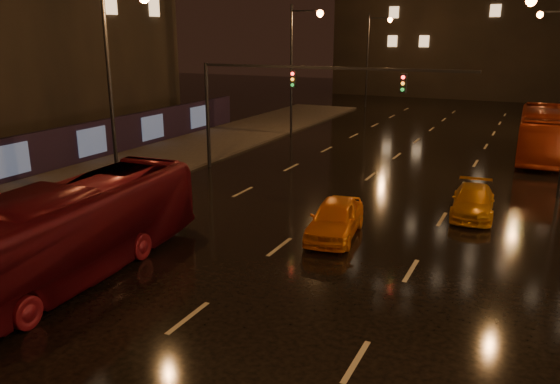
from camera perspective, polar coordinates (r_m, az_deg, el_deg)
name	(u,v)px	position (r m, az deg, el deg)	size (l,w,h in m)	color
ground	(360,185)	(29.72, 8.37, 0.78)	(140.00, 140.00, 0.00)	black
sidewalk_left	(102,177)	(32.28, -18.07, 1.51)	(7.00, 70.00, 0.15)	#38332D
hoarding_left	(8,161)	(32.80, -26.55, 2.93)	(0.30, 46.00, 2.50)	black
traffic_signal	(276,92)	(30.71, -0.45, 10.44)	(15.31, 0.32, 6.20)	black
bus_red	(67,233)	(18.98, -21.35, -4.04)	(2.66, 11.39, 3.17)	#5D0D18
bus_curb	(542,133)	(39.83, 25.66, 5.58)	(2.65, 11.31, 3.15)	maroon
taxi_near	(335,218)	(21.78, 5.79, -2.76)	(1.78, 4.42, 1.50)	orange
taxi_far	(473,201)	(25.79, 19.52, -0.91)	(1.76, 4.34, 1.26)	#BE7511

